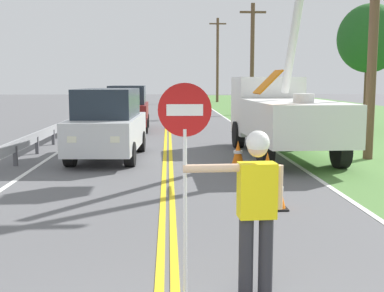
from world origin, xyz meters
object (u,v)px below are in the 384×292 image
Objects in this scene: oncoming_suv_nearest at (108,124)px; traffic_cone_lead at (276,191)px; utility_bucket_truck at (280,110)px; utility_pole_far at (218,59)px; oncoming_suv_second at (128,108)px; utility_pole_near at (375,9)px; utility_pole_mid at (252,57)px; traffic_cone_tail at (238,154)px; traffic_cone_mid at (267,168)px; stop_sign_paddle at (185,143)px; flagger_worker at (256,202)px; roadside_tree_verge at (370,39)px.

oncoming_suv_nearest is 6.69× the size of traffic_cone_lead.
utility_pole_far reaches higher than utility_bucket_truck.
oncoming_suv_second is 0.55× the size of utility_pole_near.
utility_pole_far reaches higher than oncoming_suv_second.
utility_pole_near is 1.12× the size of utility_pole_mid.
oncoming_suv_nearest is at bearing 158.63° from traffic_cone_tail.
oncoming_suv_second is (-5.43, 7.95, -0.38)m from utility_bucket_truck.
traffic_cone_lead and traffic_cone_mid have the same top height.
utility_pole_mid is at bearing 83.19° from utility_bucket_truck.
stop_sign_paddle is 3.33× the size of traffic_cone_mid.
flagger_worker is 10.18m from oncoming_suv_nearest.
stop_sign_paddle reaches higher than oncoming_suv_nearest.
utility_pole_mid is 1.28× the size of roadside_tree_verge.
traffic_cone_tail is (3.73, -1.46, -0.72)m from oncoming_suv_nearest.
utility_bucket_truck is 9.81× the size of traffic_cone_lead.
oncoming_suv_nearest is at bearing -111.33° from utility_pole_mid.
stop_sign_paddle is at bearing -107.96° from utility_bucket_truck.
oncoming_suv_second is at bearing 179.55° from roadside_tree_verge.
utility_pole_near is at bearing -22.13° from utility_bucket_truck.
utility_pole_mid is at bearing 68.67° from oncoming_suv_nearest.
traffic_cone_lead is 1.00× the size of traffic_cone_mid.
stop_sign_paddle is at bearing -100.85° from utility_pole_mid.
flagger_worker is at bearing -118.45° from utility_pole_near.
oncoming_suv_second is 6.63× the size of traffic_cone_lead.
roadside_tree_verge is (4.17, -30.46, -0.36)m from utility_pole_far.
utility_bucket_truck is 1.16× the size of roadside_tree_verge.
oncoming_suv_second is at bearing 124.34° from utility_bucket_truck.
stop_sign_paddle is at bearing -109.07° from traffic_cone_mid.
oncoming_suv_second is (-2.07, 18.31, -0.65)m from stop_sign_paddle.
traffic_cone_tail is at bearing -68.93° from oncoming_suv_second.
traffic_cone_mid is at bearing 82.52° from traffic_cone_lead.
stop_sign_paddle is 10.90m from utility_bucket_truck.
traffic_cone_mid is (-3.01, -42.53, -4.29)m from utility_pole_far.
oncoming_suv_nearest is 1.01× the size of oncoming_suv_second.
oncoming_suv_second is at bearing 109.04° from traffic_cone_mid.
utility_pole_mid is at bearing 55.08° from oncoming_suv_second.
flagger_worker is at bearing -74.33° from oncoming_suv_nearest.
utility_pole_mid is (7.61, 19.48, 2.89)m from oncoming_suv_nearest.
utility_pole_far reaches higher than roadside_tree_verge.
oncoming_suv_nearest is 21.11m from utility_pole_mid.
oncoming_suv_nearest is at bearing 121.52° from traffic_cone_lead.
traffic_cone_mid is (1.36, 6.11, -0.71)m from flagger_worker.
traffic_cone_lead is (-1.56, -6.68, -1.10)m from utility_bucket_truck.
traffic_cone_mid is (-1.23, -4.21, -1.10)m from utility_bucket_truck.
oncoming_suv_nearest is at bearing 101.38° from stop_sign_paddle.
utility_pole_far is (-0.68, 39.32, 0.22)m from utility_pole_near.
roadside_tree_verge is (8.53, 18.18, 3.22)m from flagger_worker.
oncoming_suv_nearest is 4.07m from traffic_cone_tail.
traffic_cone_lead is 2.49m from traffic_cone_mid.
traffic_cone_mid is (0.32, 2.47, 0.00)m from traffic_cone_lead.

